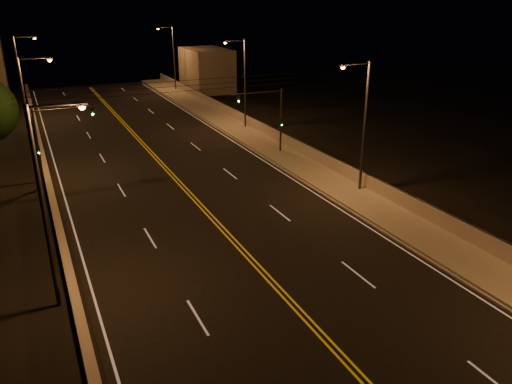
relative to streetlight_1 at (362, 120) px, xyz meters
name	(u,v)px	position (x,y,z in m)	size (l,w,h in m)	color
road	(216,222)	(-11.54, -0.42, -5.57)	(18.00, 120.00, 0.02)	black
sidewalk	(352,194)	(-0.74, -0.42, -5.43)	(3.60, 120.00, 0.30)	gray
curb	(330,199)	(-2.61, -0.42, -5.51)	(0.14, 120.00, 0.15)	gray
parapet_wall	(371,183)	(0.91, -0.42, -4.78)	(0.30, 120.00, 1.00)	#A99C8C
jersey_barrier	(62,244)	(-21.02, -0.42, -5.15)	(0.45, 120.00, 0.87)	#A99C8C
distant_building_right	(207,70)	(4.96, 46.83, -2.38)	(6.00, 10.00, 6.40)	gray
parapet_rail	(371,176)	(0.91, -0.42, -4.25)	(0.06, 0.06, 120.00)	black
lane_markings	(216,222)	(-11.54, -0.49, -5.56)	(17.32, 116.00, 0.00)	silver
streetlight_1	(362,120)	(0.00, 0.00, 0.00)	(2.55, 0.28, 9.73)	#2D2D33
streetlight_2	(243,79)	(0.00, 21.34, 0.00)	(2.55, 0.28, 9.73)	#2D2D33
streetlight_3	(172,55)	(0.00, 48.36, 0.00)	(2.55, 0.28, 9.73)	#2D2D33
streetlight_4	(48,196)	(-21.47, -6.10, 0.00)	(2.55, 0.28, 9.73)	#2D2D33
streetlight_5	(30,113)	(-21.47, 12.81, 0.00)	(2.55, 0.28, 9.73)	#2D2D33
streetlight_6	(22,73)	(-21.47, 36.31, 0.00)	(2.55, 0.28, 9.73)	#2D2D33
traffic_signal_right	(271,114)	(-1.53, 11.38, -1.69)	(5.11, 0.31, 6.15)	#2D2D33
traffic_signal_left	(51,137)	(-20.34, 11.38, -1.69)	(5.11, 0.31, 6.15)	#2D2D33
overhead_wires	(169,87)	(-11.54, 9.08, 1.82)	(22.00, 0.03, 0.83)	black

